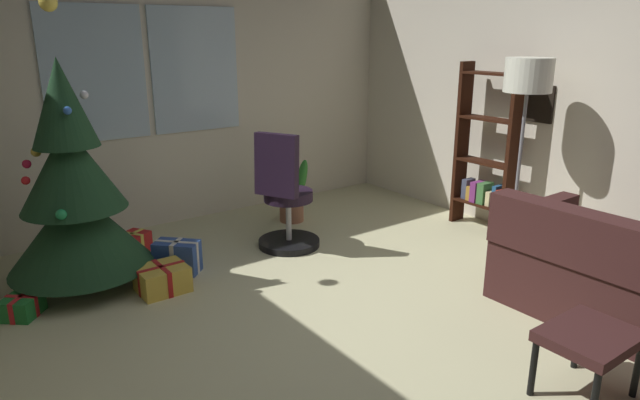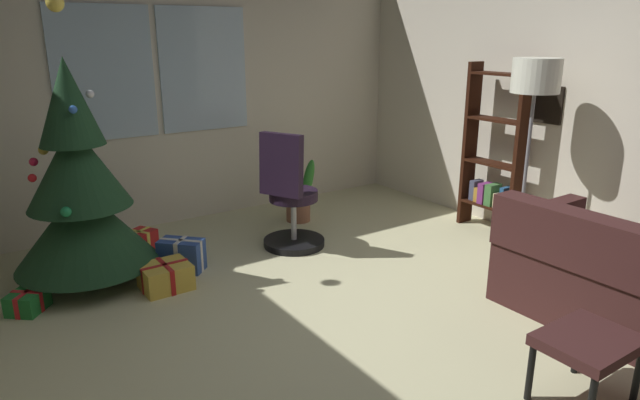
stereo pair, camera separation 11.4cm
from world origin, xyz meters
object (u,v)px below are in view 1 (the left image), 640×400
at_px(office_chair, 285,204).
at_px(floor_lamp, 527,87).
at_px(gift_box_gold, 162,279).
at_px(bookshelf, 486,159).
at_px(gift_box_blue, 177,257).
at_px(gift_box_green, 22,306).
at_px(potted_plant, 290,194).
at_px(gift_box_red, 133,243).
at_px(holiday_tree, 74,196).
at_px(footstool, 590,341).

xyz_separation_m(office_chair, floor_lamp, (1.61, -1.23, 1.02)).
bearing_deg(gift_box_gold, bookshelf, -9.31).
height_order(gift_box_gold, gift_box_blue, gift_box_blue).
distance_m(gift_box_green, potted_plant, 2.69).
xyz_separation_m(gift_box_green, floor_lamp, (3.76, -1.24, 1.37)).
bearing_deg(floor_lamp, gift_box_red, 145.19).
bearing_deg(gift_box_gold, floor_lamp, -20.32).
relative_size(holiday_tree, bookshelf, 1.32).
relative_size(gift_box_green, office_chair, 0.30).
distance_m(gift_box_gold, floor_lamp, 3.31).
height_order(office_chair, bookshelf, bookshelf).
distance_m(footstool, bookshelf, 2.72).
xyz_separation_m(holiday_tree, floor_lamp, (3.29, -1.49, 0.72)).
bearing_deg(office_chair, gift_box_blue, 175.77).
xyz_separation_m(gift_box_blue, bookshelf, (2.87, -0.77, 0.58)).
distance_m(gift_box_red, gift_box_green, 1.21).
relative_size(footstool, gift_box_red, 1.48).
distance_m(bookshelf, potted_plant, 1.98).
distance_m(gift_box_gold, gift_box_blue, 0.35).
relative_size(gift_box_red, bookshelf, 0.21).
height_order(gift_box_green, gift_box_gold, gift_box_gold).
bearing_deg(gift_box_blue, gift_box_red, 104.39).
relative_size(gift_box_red, gift_box_gold, 0.92).
relative_size(gift_box_green, gift_box_blue, 0.84).
height_order(floor_lamp, potted_plant, floor_lamp).
xyz_separation_m(bookshelf, floor_lamp, (-0.26, -0.54, 0.73)).
distance_m(gift_box_gold, office_chair, 1.28).
distance_m(holiday_tree, gift_box_blue, 0.92).
xyz_separation_m(footstool, floor_lamp, (1.49, 1.51, 1.11)).
bearing_deg(gift_box_gold, potted_plant, 25.85).
xyz_separation_m(office_chair, potted_plant, (0.46, 0.63, -0.13)).
bearing_deg(gift_box_red, gift_box_gold, -94.52).
bearing_deg(potted_plant, bookshelf, -43.19).
bearing_deg(gift_box_green, holiday_tree, 27.59).
distance_m(footstool, office_chair, 2.75).
distance_m(footstool, gift_box_gold, 2.91).
relative_size(footstool, bookshelf, 0.31).
bearing_deg(gift_box_gold, holiday_tree, 135.72).
xyz_separation_m(footstool, gift_box_blue, (-1.12, 2.82, -0.20)).
relative_size(gift_box_blue, bookshelf, 0.24).
xyz_separation_m(gift_box_gold, office_chair, (1.23, 0.18, 0.32)).
distance_m(gift_box_green, office_chair, 2.18).
bearing_deg(footstool, gift_box_gold, 117.81).
distance_m(holiday_tree, gift_box_green, 0.84).
xyz_separation_m(gift_box_red, potted_plant, (1.62, -0.06, 0.19)).
distance_m(gift_box_blue, floor_lamp, 3.20).
bearing_deg(floor_lamp, gift_box_gold, 159.68).
xyz_separation_m(holiday_tree, gift_box_gold, (0.45, -0.44, -0.63)).
distance_m(footstool, gift_box_green, 3.58).
distance_m(office_chair, potted_plant, 0.79).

